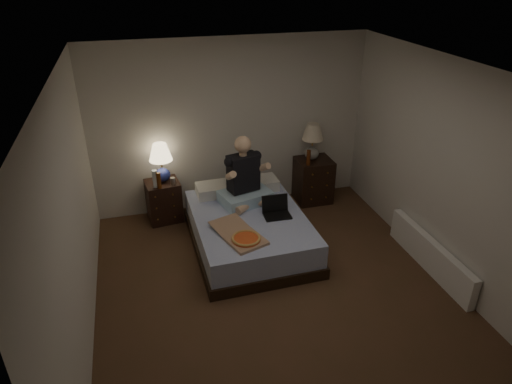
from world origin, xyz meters
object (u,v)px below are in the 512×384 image
object	(u,v)px
nightstand_left	(164,201)
nightstand_right	(313,180)
beer_bottle_left	(159,180)
water_bottle	(155,179)
pizza_box	(246,239)
radiator	(430,255)
laptop	(277,208)
beer_bottle_right	(308,158)
soda_can	(173,181)
lamp_right	(312,142)
lamp_left	(161,163)
bed	(249,231)
person	(245,171)

from	to	relation	value
nightstand_left	nightstand_right	bearing A→B (deg)	-7.20
beer_bottle_left	water_bottle	bearing A→B (deg)	135.62
pizza_box	radiator	bearing A→B (deg)	-31.28
nightstand_left	radiator	size ratio (longest dim) A/B	0.37
laptop	pizza_box	world-z (taller)	laptop
nightstand_left	beer_bottle_right	distance (m)	2.19
soda_can	laptop	distance (m)	1.57
soda_can	radiator	xyz separation A→B (m)	(2.85, -1.97, -0.45)
water_bottle	soda_can	xyz separation A→B (m)	(0.24, 0.02, -0.07)
pizza_box	radiator	distance (m)	2.26
lamp_right	beer_bottle_left	world-z (taller)	lamp_right
nightstand_left	lamp_left	size ratio (longest dim) A/B	1.07
nightstand_left	nightstand_right	world-z (taller)	nightstand_right
bed	person	xyz separation A→B (m)	(0.04, 0.37, 0.70)
radiator	beer_bottle_right	bearing A→B (deg)	114.48
bed	beer_bottle_left	distance (m)	1.43
bed	laptop	size ratio (longest dim) A/B	5.44
beer_bottle_left	pizza_box	xyz separation A→B (m)	(0.86, -1.41, -0.21)
water_bottle	beer_bottle_right	xyz separation A→B (m)	(2.22, -0.04, 0.08)
soda_can	laptop	xyz separation A→B (m)	(1.20, -1.01, -0.07)
bed	beer_bottle_right	bearing A→B (deg)	35.97
laptop	beer_bottle_right	bearing A→B (deg)	52.52
beer_bottle_left	pizza_box	bearing A→B (deg)	-58.55
nightstand_right	person	world-z (taller)	person
person	water_bottle	bearing A→B (deg)	141.02
water_bottle	lamp_right	bearing A→B (deg)	3.59
pizza_box	nightstand_right	bearing A→B (deg)	28.01
lamp_left	beer_bottle_left	distance (m)	0.28
bed	soda_can	world-z (taller)	soda_can
lamp_left	beer_bottle_left	bearing A→B (deg)	-107.25
soda_can	bed	bearing A→B (deg)	-46.38
lamp_left	person	bearing A→B (deg)	-33.51
bed	pizza_box	size ratio (longest dim) A/B	2.43
laptop	radiator	distance (m)	1.95
soda_can	person	xyz separation A→B (m)	(0.90, -0.54, 0.28)
nightstand_left	beer_bottle_left	world-z (taller)	beer_bottle_left
beer_bottle_left	lamp_left	bearing A→B (deg)	72.75
water_bottle	laptop	size ratio (longest dim) A/B	0.74
nightstand_right	soda_can	size ratio (longest dim) A/B	6.83
beer_bottle_left	bed	bearing A→B (deg)	-38.45
pizza_box	beer_bottle_left	bearing A→B (deg)	102.83
nightstand_right	lamp_right	distance (m)	0.62
beer_bottle_left	laptop	xyz separation A→B (m)	(1.39, -0.94, -0.13)
lamp_left	radiator	distance (m)	3.71
person	lamp_right	bearing A→B (deg)	13.97
lamp_right	beer_bottle_left	distance (m)	2.32
bed	nightstand_right	bearing A→B (deg)	36.64
lamp_left	person	xyz separation A→B (m)	(1.03, -0.68, 0.05)
nightstand_left	water_bottle	bearing A→B (deg)	-132.33
lamp_left	radiator	size ratio (longest dim) A/B	0.35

